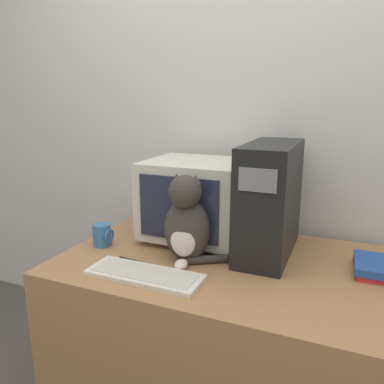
% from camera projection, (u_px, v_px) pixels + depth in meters
% --- Properties ---
extents(wall_back, '(7.00, 0.05, 2.50)m').
position_uv_depth(wall_back, '(261.00, 123.00, 1.87)').
color(wall_back, silver).
rests_on(wall_back, ground_plane).
extents(desk, '(1.38, 0.86, 0.72)m').
position_uv_depth(desk, '(226.00, 336.00, 1.64)').
color(desk, '#9E7047').
rests_on(desk, ground_plane).
extents(crt_monitor, '(0.45, 0.40, 0.38)m').
position_uv_depth(crt_monitor, '(196.00, 199.00, 1.75)').
color(crt_monitor, beige).
rests_on(crt_monitor, desk).
extents(computer_tower, '(0.20, 0.48, 0.48)m').
position_uv_depth(computer_tower, '(270.00, 199.00, 1.58)').
color(computer_tower, black).
rests_on(computer_tower, desk).
extents(keyboard, '(0.45, 0.16, 0.02)m').
position_uv_depth(keyboard, '(144.00, 275.00, 1.40)').
color(keyboard, silver).
rests_on(keyboard, desk).
extents(cat, '(0.28, 0.23, 0.37)m').
position_uv_depth(cat, '(187.00, 223.00, 1.51)').
color(cat, '#38332D').
rests_on(cat, desk).
extents(book_stack, '(0.14, 0.21, 0.05)m').
position_uv_depth(book_stack, '(371.00, 267.00, 1.44)').
color(book_stack, red).
rests_on(book_stack, desk).
extents(pen, '(0.13, 0.02, 0.01)m').
position_uv_depth(pen, '(132.00, 260.00, 1.54)').
color(pen, black).
rests_on(pen, desk).
extents(mug, '(0.09, 0.08, 0.10)m').
position_uv_depth(mug, '(103.00, 235.00, 1.70)').
color(mug, '#33669E').
rests_on(mug, desk).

